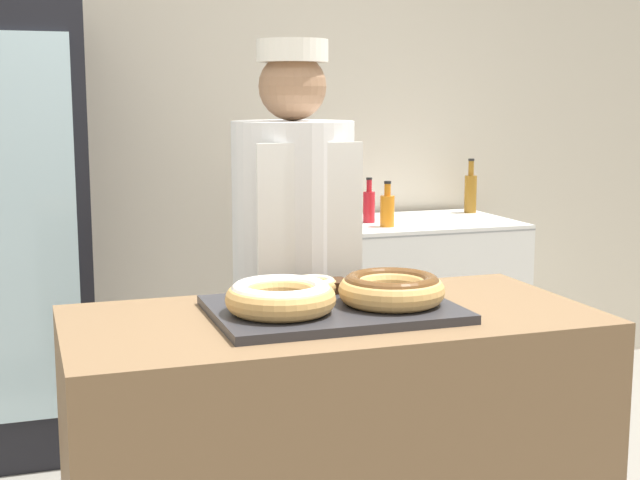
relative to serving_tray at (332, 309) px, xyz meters
name	(u,v)px	position (x,y,z in m)	size (l,w,h in m)	color
wall_back	(184,124)	(0.00, 2.13, 0.42)	(8.00, 0.06, 2.70)	beige
display_counter	(332,480)	(0.00, 0.00, -0.47)	(1.38, 0.67, 0.92)	brown
serving_tray	(332,309)	(0.00, 0.00, 0.00)	(0.62, 0.45, 0.02)	#2D2D33
donut_light_glaze	(281,296)	(-0.15, -0.04, 0.05)	(0.28, 0.28, 0.08)	tan
donut_chocolate_glaze	(392,288)	(0.15, -0.04, 0.05)	(0.28, 0.28, 0.08)	tan
donut_mini_center	(314,285)	(0.00, 0.15, 0.04)	(0.13, 0.13, 0.04)	tan
brownie_back_left	(296,288)	(-0.05, 0.15, 0.03)	(0.09, 0.09, 0.03)	#382111
brownie_back_right	(332,286)	(0.05, 0.15, 0.03)	(0.09, 0.09, 0.03)	#382111
baker_person	(294,285)	(0.08, 0.61, -0.06)	(0.40, 0.40, 1.66)	#4C4C51
beverage_fridge	(10,230)	(-0.81, 1.73, 0.00)	(0.61, 0.68, 1.87)	black
chest_freezer	(415,310)	(1.04, 1.74, -0.48)	(0.92, 0.65, 0.89)	white
bottle_red	(369,205)	(0.80, 1.74, 0.04)	(0.06, 0.06, 0.21)	red
bottle_amber	(470,192)	(1.43, 1.92, 0.07)	(0.06, 0.06, 0.28)	#99661E
bottle_orange	(387,209)	(0.83, 1.59, 0.04)	(0.07, 0.07, 0.21)	orange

